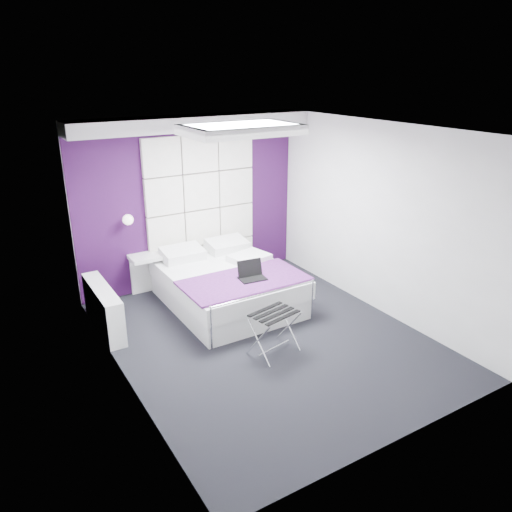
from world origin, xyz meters
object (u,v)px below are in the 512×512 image
Objects in this scene: bed at (227,285)px; laptop at (251,274)px; radiator at (103,309)px; luggage_rack at (274,333)px; wall_lamp at (127,219)px; nightstand at (147,257)px.

bed is 0.61m from laptop.
radiator is 2.22× the size of luggage_rack.
luggage_rack is (0.94, -2.38, -0.95)m from wall_lamp.
nightstand is (-0.86, 0.89, 0.32)m from bed.
luggage_rack is at bearing -45.68° from radiator.
bed is at bearing -46.01° from nightstand.
bed is at bearing 107.86° from laptop.
wall_lamp is at bearing 135.86° from laptop.
wall_lamp reaches higher than nightstand.
radiator reaches higher than luggage_rack.
nightstand is at bearing 39.73° from radiator.
laptop is at bearing -78.24° from bed.
laptop is (1.19, -1.43, -0.59)m from wall_lamp.
bed reaches higher than luggage_rack.
laptop reaches higher than radiator.
laptop is (1.83, -0.67, 0.33)m from radiator.
wall_lamp is 1.95m from laptop.
wall_lamp is 0.28× the size of luggage_rack.
bed reaches higher than radiator.
wall_lamp is 2.73m from luggage_rack.
luggage_rack is at bearing -68.38° from wall_lamp.
bed is at bearing -5.63° from radiator.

